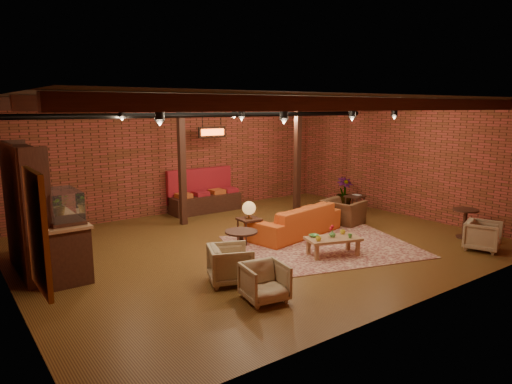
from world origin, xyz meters
TOP-DOWN VIEW (x-y plane):
  - floor at (0.00, 0.00)m, footprint 10.00×10.00m
  - ceiling at (0.00, 0.00)m, footprint 10.00×8.00m
  - wall_back at (0.00, 4.00)m, footprint 10.00×0.02m
  - wall_front at (0.00, -4.00)m, footprint 10.00×0.02m
  - wall_left at (-5.00, 0.00)m, footprint 0.02×8.00m
  - wall_right at (5.00, 0.00)m, footprint 0.02×8.00m
  - ceiling_beams at (0.00, 0.00)m, footprint 9.80×6.40m
  - ceiling_pipe at (0.00, 1.60)m, footprint 9.60×0.12m
  - post_left at (-0.60, 2.60)m, footprint 0.16×0.16m
  - post_right at (2.80, 2.00)m, footprint 0.16×0.16m
  - service_counter at (-4.10, 1.00)m, footprint 0.80×2.50m
  - plant_counter at (-4.00, 1.20)m, footprint 0.35×0.39m
  - shelving_hutch at (-4.50, 1.10)m, footprint 0.52×2.00m
  - chalkboard_menu at (-4.93, -2.30)m, footprint 0.08×0.96m
  - banquette at (0.60, 3.55)m, footprint 2.10×0.70m
  - service_sign at (0.60, 3.10)m, footprint 0.86×0.06m
  - ceiling_spotlights at (0.00, 0.00)m, footprint 6.40×4.40m
  - rug at (0.95, -0.98)m, footprint 4.59×3.98m
  - sofa at (1.08, 0.08)m, footprint 2.64×1.44m
  - coffee_table at (0.72, -1.53)m, footprint 1.23×0.87m
  - side_table_lamp at (-0.17, 0.22)m, footprint 0.49×0.49m
  - round_table_left at (-1.10, -0.85)m, footprint 0.64×0.64m
  - armchair_a at (-1.80, -1.55)m, footprint 0.89×0.91m
  - armchair_b at (-1.77, -2.50)m, footprint 0.74×0.71m
  - armchair_right at (2.84, 0.19)m, footprint 0.80×1.07m
  - side_table_book at (3.98, 0.81)m, footprint 0.54×0.54m
  - round_table_right at (4.18, -2.42)m, footprint 0.59×0.59m
  - armchair_far at (3.60, -3.16)m, footprint 0.85×0.82m
  - plant_tall at (4.40, 1.63)m, footprint 1.86×1.86m

SIDE VIEW (x-z plane):
  - floor at x=0.00m, z-range 0.00..0.00m
  - rug at x=0.95m, z-range 0.00..0.01m
  - armchair_b at x=-1.77m, z-range 0.00..0.67m
  - coffee_table at x=0.72m, z-range 0.03..0.66m
  - armchair_far at x=3.60m, z-range 0.00..0.69m
  - sofa at x=1.08m, z-range 0.00..0.73m
  - armchair_a at x=-1.80m, z-range 0.00..0.74m
  - armchair_right at x=2.84m, z-range 0.00..0.85m
  - round_table_left at x=-1.10m, z-range 0.12..0.78m
  - round_table_right at x=4.18m, z-range 0.12..0.80m
  - side_table_book at x=3.98m, z-range 0.21..0.76m
  - banquette at x=0.60m, z-range 0.00..1.00m
  - side_table_lamp at x=-0.17m, z-range 0.25..1.21m
  - service_counter at x=-4.10m, z-range 0.00..1.60m
  - shelving_hutch at x=-4.50m, z-range 0.00..2.40m
  - plant_counter at x=-4.00m, z-range 1.07..1.37m
  - plant_tall at x=4.40m, z-range 0.00..2.72m
  - wall_back at x=0.00m, z-range 0.00..3.20m
  - wall_front at x=0.00m, z-range 0.00..3.20m
  - wall_left at x=-5.00m, z-range 0.00..3.20m
  - wall_right at x=5.00m, z-range 0.00..3.20m
  - post_left at x=-0.60m, z-range 0.00..3.20m
  - post_right at x=2.80m, z-range 0.00..3.20m
  - chalkboard_menu at x=-4.93m, z-range 0.87..2.33m
  - service_sign at x=0.60m, z-range 2.20..2.50m
  - ceiling_pipe at x=0.00m, z-range 2.79..2.91m
  - ceiling_spotlights at x=0.00m, z-range 2.72..3.00m
  - ceiling_beams at x=0.00m, z-range 2.97..3.19m
  - ceiling at x=0.00m, z-range 3.19..3.21m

